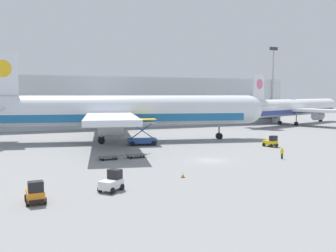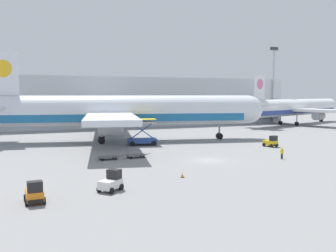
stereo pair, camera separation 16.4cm
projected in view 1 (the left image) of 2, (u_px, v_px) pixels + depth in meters
name	position (u px, v px, depth m)	size (l,w,h in m)	color
ground_plane	(210.00, 160.00, 52.49)	(400.00, 400.00, 0.00)	gray
terminal_building	(140.00, 102.00, 113.08)	(90.00, 18.20, 14.00)	#B2B7BC
light_mast	(273.00, 79.00, 119.41)	(2.80, 0.50, 24.12)	#9EA0A5
airplane_main	(118.00, 112.00, 73.06)	(57.37, 48.61, 17.00)	silver
airplane_distant	(293.00, 108.00, 113.69)	(47.77, 41.01, 14.54)	white
scissor_lift_loader	(142.00, 135.00, 68.22)	(5.72, 4.30, 4.75)	#284C99
baggage_tug_foreground	(112.00, 182.00, 36.00)	(2.78, 2.69, 2.00)	silver
baggage_tug_mid	(35.00, 193.00, 31.89)	(1.73, 2.51, 2.00)	orange
baggage_tug_far	(271.00, 142.00, 66.00)	(2.16, 2.72, 2.00)	yellow
baggage_dolly_lead	(108.00, 157.00, 52.99)	(3.75, 1.70, 0.48)	#56565B
baggage_dolly_second	(136.00, 155.00, 54.63)	(3.75, 1.70, 0.48)	#56565B
ground_crew_near	(282.00, 152.00, 53.47)	(0.28, 0.56, 1.66)	black
traffic_cone_near	(183.00, 175.00, 41.75)	(0.40, 0.40, 0.59)	black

